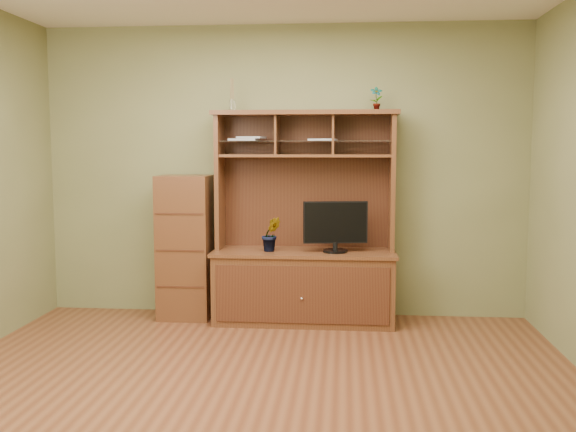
# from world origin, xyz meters

# --- Properties ---
(room) EXTENTS (4.54, 4.04, 2.74)m
(room) POSITION_xyz_m (0.00, 0.00, 1.35)
(room) COLOR #5E301A
(room) RESTS_ON ground
(media_hutch) EXTENTS (1.66, 0.61, 1.90)m
(media_hutch) POSITION_xyz_m (0.22, 1.73, 0.52)
(media_hutch) COLOR #4C2B15
(media_hutch) RESTS_ON room
(monitor) EXTENTS (0.57, 0.22, 0.45)m
(monitor) POSITION_xyz_m (0.50, 1.65, 0.89)
(monitor) COLOR black
(monitor) RESTS_ON media_hutch
(orchid_plant) EXTENTS (0.20, 0.18, 0.31)m
(orchid_plant) POSITION_xyz_m (-0.07, 1.65, 0.80)
(orchid_plant) COLOR #26501B
(orchid_plant) RESTS_ON media_hutch
(top_plant) EXTENTS (0.12, 0.09, 0.21)m
(top_plant) POSITION_xyz_m (0.85, 1.80, 2.01)
(top_plant) COLOR #2D6F27
(top_plant) RESTS_ON media_hutch
(reed_diffuser) EXTENTS (0.06, 0.06, 0.29)m
(reed_diffuser) POSITION_xyz_m (-0.44, 1.81, 2.01)
(reed_diffuser) COLOR silver
(reed_diffuser) RESTS_ON media_hutch
(magazines) EXTENTS (0.98, 0.22, 0.04)m
(magazines) POSITION_xyz_m (-0.09, 1.80, 1.65)
(magazines) COLOR #A0A0A5
(magazines) RESTS_ON media_hutch
(side_cabinet) EXTENTS (0.47, 0.43, 1.32)m
(side_cabinet) POSITION_xyz_m (-0.88, 1.77, 0.66)
(side_cabinet) COLOR #4C2B15
(side_cabinet) RESTS_ON room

